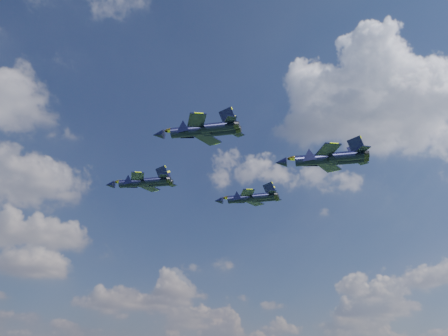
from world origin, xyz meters
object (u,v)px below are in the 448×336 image
jet_left (188,131)px  jet_right (240,198)px  jet_slot (313,159)px  jet_lead (132,183)px

jet_left → jet_right: size_ratio=0.97×
jet_right → jet_slot: size_ratio=0.88×
jet_right → jet_slot: (-0.90, -26.40, -0.17)m
jet_right → jet_left: bearing=-179.2°
jet_right → jet_lead: bearing=132.4°
jet_left → jet_slot: jet_slot is taller
jet_lead → jet_left: 27.83m
jet_left → jet_slot: 25.71m
jet_right → jet_slot: 26.41m
jet_lead → jet_right: (25.33, -1.83, 0.42)m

